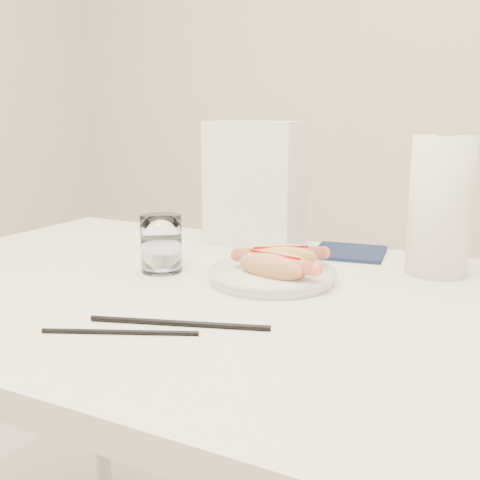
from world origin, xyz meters
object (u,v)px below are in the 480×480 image
at_px(hotdog_right, 275,265).
at_px(paper_towel_roll, 440,206).
at_px(hotdog_left, 281,257).
at_px(water_glass, 161,244).
at_px(napkin_box, 255,184).
at_px(table, 203,321).
at_px(plate, 272,276).

height_order(hotdog_right, paper_towel_roll, paper_towel_roll).
bearing_deg(hotdog_left, water_glass, 162.03).
height_order(hotdog_right, napkin_box, napkin_box).
height_order(water_glass, paper_towel_roll, paper_towel_roll).
bearing_deg(water_glass, table, -22.63).
xyz_separation_m(table, hotdog_left, (0.09, 0.10, 0.10)).
bearing_deg(hotdog_left, plate, -134.50).
xyz_separation_m(hotdog_left, napkin_box, (-0.15, 0.21, 0.09)).
bearing_deg(napkin_box, plate, -57.94).
distance_m(water_glass, napkin_box, 0.29).
xyz_separation_m(hotdog_right, water_glass, (-0.22, -0.00, 0.01)).
height_order(table, hotdog_right, hotdog_right).
relative_size(table, napkin_box, 4.62).
relative_size(napkin_box, paper_towel_roll, 1.08).
distance_m(plate, napkin_box, 0.30).
bearing_deg(paper_towel_roll, plate, -143.08).
distance_m(table, napkin_box, 0.37).
distance_m(hotdog_left, water_glass, 0.21).
distance_m(hotdog_left, hotdog_right, 0.06).
height_order(plate, hotdog_left, hotdog_left).
bearing_deg(plate, paper_towel_roll, 36.92).
xyz_separation_m(table, napkin_box, (-0.06, 0.32, 0.19)).
bearing_deg(plate, napkin_box, 121.95).
height_order(plate, water_glass, water_glass).
bearing_deg(hotdog_right, water_glass, -168.90).
bearing_deg(water_glass, hotdog_left, 15.63).
distance_m(water_glass, paper_towel_roll, 0.49).
height_order(table, hotdog_left, hotdog_left).
bearing_deg(table, napkin_box, 100.83).
distance_m(table, paper_towel_roll, 0.45).
distance_m(napkin_box, paper_towel_roll, 0.39).
bearing_deg(hotdog_left, paper_towel_roll, -0.27).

